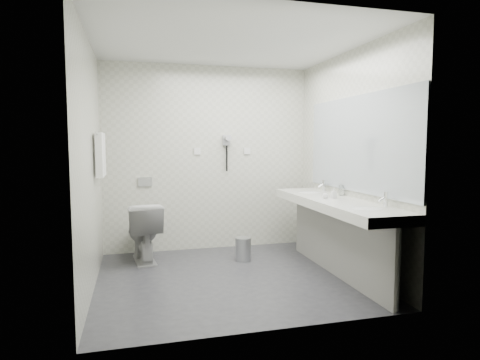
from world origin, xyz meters
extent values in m
plane|color=#2B2B30|center=(0.00, 0.00, 0.00)|extent=(2.80, 2.80, 0.00)
plane|color=silver|center=(0.00, 0.00, 2.50)|extent=(2.80, 2.80, 0.00)
plane|color=beige|center=(0.00, 1.30, 1.25)|extent=(2.80, 0.00, 2.80)
plane|color=beige|center=(0.00, -1.30, 1.25)|extent=(2.80, 0.00, 2.80)
plane|color=beige|center=(-1.40, 0.00, 1.25)|extent=(0.00, 2.60, 2.60)
plane|color=beige|center=(1.40, 0.00, 1.25)|extent=(0.00, 2.60, 2.60)
cube|color=silver|center=(1.12, -0.20, 0.80)|extent=(0.55, 2.20, 0.10)
cube|color=gray|center=(1.15, -0.20, 0.38)|extent=(0.03, 2.15, 0.75)
cylinder|color=silver|center=(1.18, -1.24, 0.38)|extent=(0.06, 0.06, 0.75)
cylinder|color=silver|center=(1.18, 0.84, 0.38)|extent=(0.06, 0.06, 0.75)
cube|color=#B2BCC6|center=(1.39, -0.20, 1.45)|extent=(0.02, 2.20, 1.05)
ellipsoid|color=silver|center=(1.12, -0.85, 0.83)|extent=(0.40, 0.31, 0.05)
ellipsoid|color=silver|center=(1.12, 0.45, 0.83)|extent=(0.40, 0.31, 0.05)
cylinder|color=silver|center=(1.32, -0.85, 0.92)|extent=(0.04, 0.04, 0.15)
cylinder|color=silver|center=(1.32, 0.45, 0.92)|extent=(0.04, 0.04, 0.15)
imported|color=white|center=(1.14, -0.15, 0.91)|extent=(0.05, 0.05, 0.12)
imported|color=white|center=(1.06, -0.12, 0.89)|extent=(0.08, 0.08, 0.08)
cylinder|color=silver|center=(1.36, 0.07, 0.91)|extent=(0.08, 0.08, 0.12)
imported|color=silver|center=(-0.89, 0.89, 0.37)|extent=(0.49, 0.76, 0.73)
cube|color=#B2B5BA|center=(-0.85, 1.29, 0.95)|extent=(0.18, 0.02, 0.12)
cylinder|color=#B2B5BA|center=(0.31, 0.59, 0.14)|extent=(0.25, 0.25, 0.27)
cylinder|color=#B2B5BA|center=(0.31, 0.59, 0.28)|extent=(0.20, 0.20, 0.02)
cylinder|color=silver|center=(-1.35, 0.55, 1.55)|extent=(0.02, 0.62, 0.02)
cube|color=white|center=(-1.34, 0.41, 1.33)|extent=(0.07, 0.24, 0.48)
cube|color=white|center=(-1.34, 0.69, 1.33)|extent=(0.07, 0.24, 0.48)
cube|color=#9C9DA1|center=(0.25, 1.27, 1.50)|extent=(0.10, 0.04, 0.14)
cylinder|color=#9C9DA1|center=(0.25, 1.20, 1.53)|extent=(0.08, 0.14, 0.08)
cylinder|color=black|center=(0.25, 1.26, 1.25)|extent=(0.02, 0.02, 0.35)
cube|color=silver|center=(-0.15, 1.29, 1.35)|extent=(0.09, 0.02, 0.09)
cube|color=silver|center=(0.55, 1.29, 1.35)|extent=(0.09, 0.02, 0.09)
camera|label=1|loc=(-0.98, -4.19, 1.45)|focal=30.41mm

